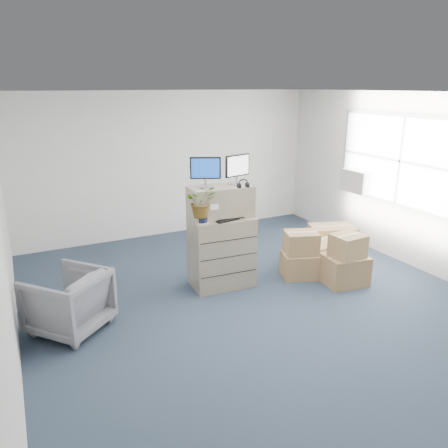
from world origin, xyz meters
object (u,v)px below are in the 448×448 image
Objects in this scene: filing_cabinet_lower at (222,252)px; monitor_right at (237,168)px; potted_plant at (202,206)px; monitor_left at (205,170)px; keyboard at (229,219)px; office_chair at (68,299)px; water_bottle at (225,208)px.

monitor_right is (0.28, 0.06, 1.23)m from filing_cabinet_lower.
potted_plant is (-0.64, -0.16, -0.45)m from monitor_right.
potted_plant is at bearing -103.92° from monitor_left.
monitor_left is 0.93× the size of keyboard.
monitor_right is at bearing 15.95° from filing_cabinet_lower.
monitor_right reaches higher than monitor_left.
potted_plant reaches higher than filing_cabinet_lower.
monitor_left is 0.78× the size of potted_plant.
monitor_right is at bearing 147.88° from office_chair.
monitor_left is at bearing 161.51° from monitor_right.
filing_cabinet_lower is 0.86m from potted_plant.
keyboard is at bearing -64.72° from filing_cabinet_lower.
filing_cabinet_lower is 2.48× the size of monitor_left.
filing_cabinet_lower is at bearing -1.16° from monitor_left.
potted_plant is at bearing 164.27° from keyboard.
filing_cabinet_lower is 2.26m from office_chair.
water_bottle is (0.28, -0.05, -0.58)m from monitor_left.
water_bottle is (-0.21, -0.01, -0.58)m from monitor_right.
monitor_left reaches higher than water_bottle.
monitor_left reaches higher than keyboard.
monitor_right reaches higher than filing_cabinet_lower.
water_bottle is 0.43× the size of potted_plant.
filing_cabinet_lower is 0.65m from water_bottle.
water_bottle reaches higher than office_chair.
monitor_right is 0.52× the size of office_chair.
office_chair is (-2.28, -0.20, -0.65)m from keyboard.
filing_cabinet_lower is 1.26m from monitor_right.
keyboard is at bearing -98.67° from water_bottle.
filing_cabinet_lower is at bearing 15.51° from potted_plant.
monitor_right is 0.94× the size of keyboard.
monitor_right reaches higher than water_bottle.
office_chair is at bearing -173.17° from potted_plant.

